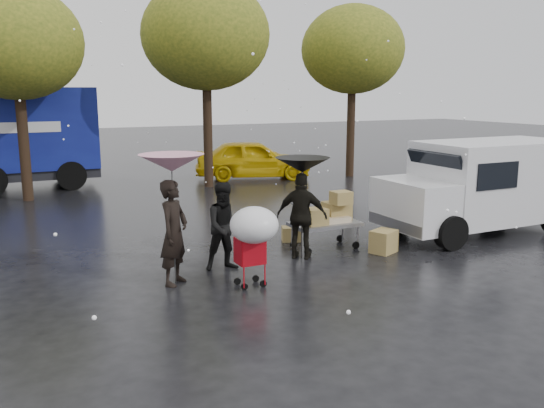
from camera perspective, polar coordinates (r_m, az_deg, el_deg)
name	(u,v)px	position (r m, az deg, el deg)	size (l,w,h in m)	color
ground	(264,275)	(10.84, -0.83, -7.09)	(90.00, 90.00, 0.00)	black
person_pink	(174,233)	(10.29, -9.69, -2.81)	(0.69, 0.45, 1.88)	black
person_middle	(226,226)	(11.02, -4.60, -2.23)	(0.83, 0.64, 1.70)	black
person_black	(302,216)	(11.72, 2.98, -1.20)	(1.04, 0.43, 1.77)	black
umbrella_pink	(172,163)	(10.06, -9.92, 4.02)	(1.13, 1.13, 2.33)	#4C4C4C
umbrella_black	(302,165)	(11.55, 3.03, 3.87)	(1.10, 1.10, 2.09)	#4C4C4C
vendor_cart	(329,216)	(12.55, 5.63, -1.17)	(1.52, 0.80, 1.27)	slate
shopping_cart	(253,229)	(9.86, -1.85, -2.53)	(0.84, 0.84, 1.46)	#AF0A15
white_van	(483,185)	(14.80, 20.13, 1.81)	(4.91, 2.18, 2.20)	silver
box_ground_near	(384,241)	(12.50, 11.00, -3.66)	(0.53, 0.43, 0.48)	olive
box_ground_far	(291,234)	(13.22, 1.92, -2.98)	(0.42, 0.33, 0.33)	olive
yellow_taxi	(253,159)	(22.47, -1.89, 4.46)	(1.80, 4.46, 1.52)	gold
tree_row	(118,39)	(19.78, -15.01, 15.55)	(21.60, 4.40, 7.12)	black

